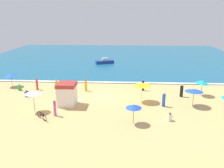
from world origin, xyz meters
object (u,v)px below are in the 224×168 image
object	(u,v)px
lifeguard_cabana	(67,94)
beach_umbrella_6	(134,106)
beachgoer_0	(164,100)
beachgoer_5	(86,85)
beach_umbrella_3	(11,75)
small_boat_0	(105,62)
beachgoer_3	(70,89)
beachgoer_7	(37,84)
beachgoer_2	(56,83)
beachgoer_6	(55,108)
parked_bicycle	(42,116)
beach_umbrella_2	(194,90)
beach_umbrella_0	(33,93)
beachgoer_1	(182,91)
beachgoer_4	(143,85)
beachgoer_9	(27,93)
beach_umbrella_5	(142,84)
beachgoer_10	(19,87)
beach_umbrella_4	(202,82)
beachgoer_11	(170,117)

from	to	relation	value
lifeguard_cabana	beach_umbrella_6	distance (m)	8.65
beachgoer_0	beachgoer_5	size ratio (longest dim) A/B	0.96
beach_umbrella_3	small_boat_0	bearing A→B (deg)	54.26
beachgoer_3	beachgoer_7	bearing A→B (deg)	162.83
beach_umbrella_3	beachgoer_2	world-z (taller)	beach_umbrella_3
beachgoer_7	beachgoer_5	bearing A→B (deg)	-2.00
beachgoer_7	beach_umbrella_6	bearing A→B (deg)	-37.02
beachgoer_2	beachgoer_3	size ratio (longest dim) A/B	0.56
small_boat_0	lifeguard_cabana	bearing A→B (deg)	-95.63
beachgoer_2	beachgoer_3	distance (m)	4.60
beach_umbrella_6	beachgoer_0	xyz separation A→B (m)	(3.54, 4.54, -0.97)
beachgoer_6	parked_bicycle	bearing A→B (deg)	-139.67
beach_umbrella_2	beachgoer_5	xyz separation A→B (m)	(-13.04, 4.64, -1.01)
beachgoer_6	small_boat_0	bearing A→B (deg)	83.86
beach_umbrella_0	beachgoer_1	xyz separation A→B (m)	(16.83, 5.63, -1.34)
beach_umbrella_2	beachgoer_7	bearing A→B (deg)	166.22
beachgoer_2	beachgoer_6	xyz separation A→B (m)	(2.89, -10.51, 0.45)
beachgoer_0	beachgoer_4	bearing A→B (deg)	108.74
beachgoer_9	beachgoer_7	bearing A→B (deg)	84.26
beach_umbrella_2	beach_umbrella_5	xyz separation A→B (m)	(-5.75, 1.11, 0.27)
beachgoer_5	beachgoer_10	size ratio (longest dim) A/B	1.87
parked_bicycle	beachgoer_5	bearing A→B (deg)	72.24
beachgoer_4	beach_umbrella_4	bearing A→B (deg)	-12.72
beachgoer_0	beachgoer_6	bearing A→B (deg)	-164.38
beachgoer_7	beachgoer_10	world-z (taller)	beachgoer_7
beach_umbrella_3	beach_umbrella_5	xyz separation A→B (m)	(18.30, -5.03, 0.40)
small_boat_0	beachgoer_0	bearing A→B (deg)	-69.43
beachgoer_3	beach_umbrella_0	bearing A→B (deg)	-113.23
beachgoer_4	beachgoer_1	bearing A→B (deg)	-25.91
beach_umbrella_4	beachgoer_11	xyz separation A→B (m)	(-5.34, -7.81, -1.42)
beachgoer_3	small_boat_0	distance (m)	19.66
beachgoer_0	beachgoer_1	xyz separation A→B (m)	(2.74, 3.45, -0.01)
beachgoer_9	beachgoer_11	xyz separation A→B (m)	(16.86, -6.09, -0.05)
beachgoer_4	beachgoer_0	bearing A→B (deg)	-71.26
beachgoer_6	beachgoer_2	bearing A→B (deg)	105.37
beach_umbrella_3	beachgoer_9	size ratio (longest dim) A/B	2.45
beachgoer_10	parked_bicycle	bearing A→B (deg)	-55.08
lifeguard_cabana	beachgoer_6	distance (m)	3.16
beachgoer_4	beachgoer_11	xyz separation A→B (m)	(1.99, -9.46, -0.35)
beachgoer_2	beachgoer_7	world-z (taller)	beachgoer_7
beach_umbrella_0	beachgoer_9	bearing A→B (deg)	121.05
beachgoer_0	small_boat_0	size ratio (longest dim) A/B	0.43
beachgoer_6	beachgoer_1	bearing A→B (deg)	25.04
lifeguard_cabana	beachgoer_11	world-z (taller)	lifeguard_cabana
beachgoer_6	beachgoer_11	size ratio (longest dim) A/B	1.94
beachgoer_4	small_boat_0	bearing A→B (deg)	111.16
beachgoer_1	lifeguard_cabana	bearing A→B (deg)	-165.33
beachgoer_2	beachgoer_9	distance (m)	5.49
beach_umbrella_3	beach_umbrella_6	world-z (taller)	beach_umbrella_3
beachgoer_7	beach_umbrella_2	bearing A→B (deg)	-13.78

